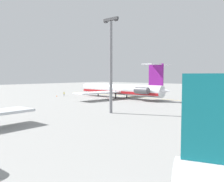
% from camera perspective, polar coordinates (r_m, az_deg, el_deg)
% --- Properties ---
extents(ground, '(311.22, 311.22, 0.00)m').
position_cam_1_polar(ground, '(94.22, 1.36, -1.31)').
color(ground, gray).
extents(main_jetliner, '(42.43, 37.69, 12.36)m').
position_cam_1_polar(main_jetliner, '(85.29, 2.33, 0.41)').
color(main_jetliner, silver).
rests_on(main_jetliner, ground).
extents(ground_crew_near_nose, '(0.29, 0.45, 1.79)m').
position_cam_1_polar(ground_crew_near_nose, '(97.19, -11.89, -0.57)').
color(ground_crew_near_nose, black).
rests_on(ground_crew_near_nose, ground).
extents(ground_crew_near_tail, '(0.28, 0.45, 1.77)m').
position_cam_1_polar(ground_crew_near_tail, '(110.69, 1.02, 0.04)').
color(ground_crew_near_tail, black).
rests_on(ground_crew_near_tail, ground).
extents(ground_crew_portside, '(0.40, 0.27, 1.70)m').
position_cam_1_polar(ground_crew_portside, '(114.87, 1.03, 0.16)').
color(ground_crew_portside, black).
rests_on(ground_crew_portside, ground).
extents(ground_crew_starboard, '(0.27, 0.41, 1.67)m').
position_cam_1_polar(ground_crew_starboard, '(109.89, 4.65, -0.03)').
color(ground_crew_starboard, black).
rests_on(ground_crew_starboard, ground).
extents(safety_cone_nose, '(0.40, 0.40, 0.55)m').
position_cam_1_polar(safety_cone_nose, '(95.10, -13.63, -1.21)').
color(safety_cone_nose, '#EA590F').
rests_on(safety_cone_nose, ground).
extents(taxiway_centreline, '(80.65, 5.23, 0.01)m').
position_cam_1_polar(taxiway_centreline, '(92.92, 4.93, -1.40)').
color(taxiway_centreline, gold).
rests_on(taxiway_centreline, ground).
extents(light_mast, '(4.00, 0.70, 21.25)m').
position_cam_1_polar(light_mast, '(51.59, -0.29, 7.55)').
color(light_mast, slate).
rests_on(light_mast, ground).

